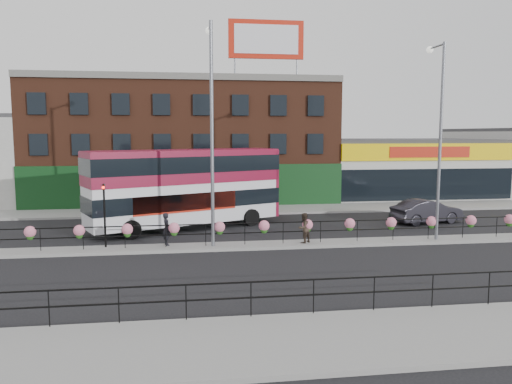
{
  "coord_description": "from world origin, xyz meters",
  "views": [
    {
      "loc": [
        -3.93,
        -24.97,
        5.83
      ],
      "look_at": [
        0.0,
        3.0,
        2.5
      ],
      "focal_mm": 35.0,
      "sensor_mm": 36.0,
      "label": 1
    }
  ],
  "objects": [
    {
      "name": "lamp_column_east",
      "position": [
        9.36,
        0.07,
        6.31
      ],
      "size": [
        0.37,
        1.82,
        10.4
      ],
      "color": "slate",
      "rests_on": "median"
    },
    {
      "name": "ground",
      "position": [
        0.0,
        0.0,
        0.0
      ],
      "size": [
        120.0,
        120.0,
        0.0
      ],
      "primitive_type": "plane",
      "color": "black",
      "rests_on": "ground"
    },
    {
      "name": "lamp_column_west",
      "position": [
        -2.64,
        0.18,
        6.75
      ],
      "size": [
        0.4,
        1.95,
        11.13
      ],
      "color": "slate",
      "rests_on": "median"
    },
    {
      "name": "car",
      "position": [
        11.56,
        5.27,
        0.78
      ],
      "size": [
        3.61,
        5.39,
        1.55
      ],
      "primitive_type": "imported",
      "rotation": [
        0.0,
        0.0,
        1.79
      ],
      "color": "#25242C",
      "rests_on": "ground"
    },
    {
      "name": "brick_building",
      "position": [
        -4.0,
        19.96,
        5.13
      ],
      "size": [
        25.0,
        12.21,
        10.3
      ],
      "color": "brown",
      "rests_on": "ground"
    },
    {
      "name": "double_decker_bus",
      "position": [
        -3.94,
        5.64,
        2.97
      ],
      "size": [
        12.06,
        7.4,
        4.84
      ],
      "color": "white",
      "rests_on": "ground"
    },
    {
      "name": "yellow_line_inner",
      "position": [
        0.0,
        -9.7,
        0.01
      ],
      "size": [
        60.0,
        0.1,
        0.01
      ],
      "primitive_type": "cube",
      "color": "gold",
      "rests_on": "ground"
    },
    {
      "name": "median",
      "position": [
        0.0,
        0.0,
        0.07
      ],
      "size": [
        60.0,
        1.6,
        0.15
      ],
      "primitive_type": "cube",
      "color": "gray",
      "rests_on": "ground"
    },
    {
      "name": "north_pavement",
      "position": [
        0.0,
        12.0,
        0.07
      ],
      "size": [
        60.0,
        4.0,
        0.15
      ],
      "primitive_type": "cube",
      "color": "gray",
      "rests_on": "ground"
    },
    {
      "name": "yellow_line_outer",
      "position": [
        0.0,
        -9.88,
        0.01
      ],
      "size": [
        60.0,
        0.1,
        0.01
      ],
      "primitive_type": "cube",
      "color": "gold",
      "rests_on": "ground"
    },
    {
      "name": "pedestrian_a",
      "position": [
        -4.97,
        0.4,
        0.98
      ],
      "size": [
        0.83,
        0.74,
        1.67
      ],
      "primitive_type": "imported",
      "rotation": [
        0.0,
        0.0,
        1.86
      ],
      "color": "black",
      "rests_on": "median"
    },
    {
      "name": "median_railing",
      "position": [
        -0.0,
        0.0,
        1.05
      ],
      "size": [
        30.04,
        0.56,
        1.23
      ],
      "color": "black",
      "rests_on": "median"
    },
    {
      "name": "south_railing",
      "position": [
        -2.0,
        -10.1,
        0.96
      ],
      "size": [
        20.04,
        0.05,
        1.12
      ],
      "color": "black",
      "rests_on": "south_pavement"
    },
    {
      "name": "billboard",
      "position": [
        2.5,
        14.99,
        13.18
      ],
      "size": [
        6.0,
        0.29,
        4.4
      ],
      "color": "red",
      "rests_on": "brick_building"
    },
    {
      "name": "supermarket",
      "position": [
        16.0,
        19.9,
        2.65
      ],
      "size": [
        15.0,
        12.25,
        5.3
      ],
      "color": "silver",
      "rests_on": "ground"
    },
    {
      "name": "pedestrian_b",
      "position": [
        2.08,
        -0.05,
        0.94
      ],
      "size": [
        1.33,
        1.32,
        1.57
      ],
      "primitive_type": "imported",
      "rotation": [
        0.0,
        0.0,
        3.77
      ],
      "color": "#3A2E24",
      "rests_on": "median"
    },
    {
      "name": "traffic_light_median",
      "position": [
        -8.0,
        0.39,
        2.47
      ],
      "size": [
        0.15,
        0.28,
        3.65
      ],
      "color": "black",
      "rests_on": "median"
    },
    {
      "name": "south_pavement",
      "position": [
        0.0,
        -12.0,
        0.07
      ],
      "size": [
        60.0,
        4.0,
        0.15
      ],
      "primitive_type": "cube",
      "color": "gray",
      "rests_on": "ground"
    }
  ]
}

